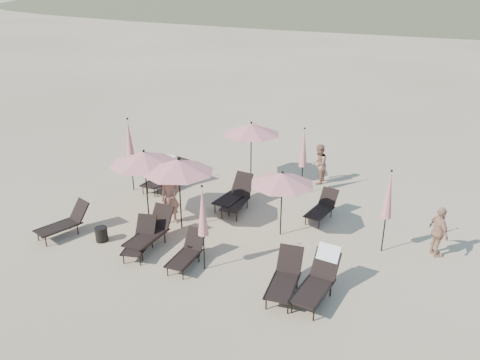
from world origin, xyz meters
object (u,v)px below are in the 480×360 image
at_px(side_table_1, 193,249).
at_px(beachgoer_a, 170,198).
at_px(umbrella_closed_2, 129,141).
at_px(side_table_0, 101,234).
at_px(lounger_10, 322,207).
at_px(umbrella_closed_1, 388,196).
at_px(lounger_3, 187,252).
at_px(umbrella_open_2, 282,179).
at_px(lounger_0, 65,222).
at_px(beachgoer_b, 319,164).
at_px(umbrella_closed_3, 304,148).
at_px(lounger_2, 151,231).
at_px(lounger_8, 234,193).
at_px(lounger_9, 237,198).
at_px(umbrella_closed_0, 203,212).
at_px(lounger_4, 285,277).
at_px(lounger_6, 162,175).
at_px(beachgoer_c, 439,232).
at_px(umbrella_open_3, 251,129).
at_px(umbrella_open_1, 178,166).
at_px(lounger_5, 319,278).
at_px(umbrella_open_0, 144,158).
at_px(lounger_1, 141,239).
at_px(lounger_7, 169,176).

distance_m(side_table_1, beachgoer_a, 2.33).
bearing_deg(umbrella_closed_2, side_table_0, -66.46).
bearing_deg(lounger_10, umbrella_closed_1, -21.93).
height_order(lounger_3, side_table_0, lounger_3).
bearing_deg(side_table_0, umbrella_open_2, 29.85).
distance_m(lounger_0, beachgoer_b, 9.61).
bearing_deg(umbrella_closed_3, lounger_2, -116.73).
xyz_separation_m(lounger_8, lounger_9, (0.27, -0.31, -0.03)).
bearing_deg(beachgoer_b, side_table_1, -17.93).
bearing_deg(lounger_3, umbrella_closed_2, 138.91).
relative_size(lounger_2, umbrella_closed_0, 0.72).
xyz_separation_m(lounger_4, lounger_8, (-3.46, 4.11, 0.02)).
bearing_deg(lounger_6, umbrella_closed_3, 19.19).
height_order(beachgoer_b, beachgoer_c, beachgoer_b).
bearing_deg(umbrella_open_3, beachgoer_c, -21.92).
bearing_deg(lounger_2, lounger_4, -6.29).
bearing_deg(side_table_0, lounger_9, 52.95).
distance_m(umbrella_open_1, umbrella_open_3, 4.65).
relative_size(lounger_5, umbrella_open_2, 0.88).
bearing_deg(umbrella_closed_1, beachgoer_c, 16.51).
bearing_deg(lounger_4, umbrella_closed_1, 52.18).
bearing_deg(umbrella_open_0, lounger_5, -15.18).
relative_size(umbrella_closed_2, side_table_0, 6.28).
bearing_deg(beachgoer_c, umbrella_closed_1, 72.48).
xyz_separation_m(umbrella_open_3, umbrella_closed_2, (-3.69, -2.82, -0.18)).
bearing_deg(lounger_2, lounger_3, -16.27).
height_order(lounger_2, lounger_3, lounger_2).
height_order(lounger_5, umbrella_open_0, umbrella_open_0).
distance_m(lounger_9, umbrella_closed_1, 5.27).
relative_size(umbrella_open_1, side_table_1, 5.72).
bearing_deg(umbrella_open_1, umbrella_closed_2, 151.33).
bearing_deg(lounger_1, umbrella_closed_1, 9.89).
distance_m(lounger_3, umbrella_open_3, 6.77).
bearing_deg(lounger_5, umbrella_open_2, 132.63).
distance_m(umbrella_closed_0, umbrella_closed_2, 6.35).
relative_size(lounger_0, beachgoer_b, 1.12).
distance_m(lounger_10, umbrella_closed_2, 7.46).
height_order(lounger_5, lounger_6, lounger_5).
bearing_deg(beachgoer_c, umbrella_open_2, 65.79).
relative_size(umbrella_open_1, umbrella_closed_1, 0.94).
xyz_separation_m(umbrella_open_0, beachgoer_b, (4.25, 5.49, -1.36)).
bearing_deg(beachgoer_c, lounger_7, 51.04).
bearing_deg(umbrella_open_1, side_table_0, -134.00).
height_order(lounger_4, beachgoer_a, beachgoer_a).
relative_size(umbrella_open_0, umbrella_open_2, 1.14).
height_order(lounger_4, lounger_6, lounger_6).
relative_size(lounger_0, side_table_0, 3.91).
height_order(lounger_9, umbrella_closed_1, umbrella_closed_1).
bearing_deg(umbrella_closed_0, lounger_1, 179.70).
distance_m(lounger_6, umbrella_open_0, 3.15).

